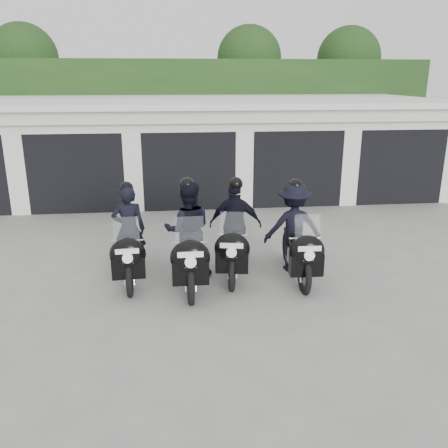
{
  "coord_description": "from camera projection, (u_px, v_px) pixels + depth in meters",
  "views": [
    {
      "loc": [
        -0.44,
        -7.66,
        3.67
      ],
      "look_at": [
        0.46,
        0.65,
        1.05
      ],
      "focal_mm": 38.0,
      "sensor_mm": 36.0,
      "label": 1
    }
  ],
  "objects": [
    {
      "name": "ground",
      "position": [
        202.0,
        292.0,
        8.41
      ],
      "size": [
        80.0,
        80.0,
        0.0
      ],
      "primitive_type": "plane",
      "color": "gray",
      "rests_on": "ground"
    },
    {
      "name": "police_bike_d",
      "position": [
        295.0,
        233.0,
        9.02
      ],
      "size": [
        1.15,
        2.16,
        1.88
      ],
      "rotation": [
        0.0,
        0.0,
        -0.03
      ],
      "color": "black",
      "rests_on": "ground"
    },
    {
      "name": "police_bike_c",
      "position": [
        235.0,
        231.0,
        9.15
      ],
      "size": [
        1.11,
        2.15,
        1.88
      ],
      "rotation": [
        0.0,
        0.0,
        -0.18
      ],
      "color": "black",
      "rests_on": "ground"
    },
    {
      "name": "garage_block",
      "position": [
        186.0,
        147.0,
        15.63
      ],
      "size": [
        16.4,
        6.8,
        2.96
      ],
      "color": "white",
      "rests_on": "ground"
    },
    {
      "name": "police_bike_a",
      "position": [
        129.0,
        241.0,
        8.8
      ],
      "size": [
        0.71,
        2.13,
        1.86
      ],
      "rotation": [
        0.0,
        0.0,
        0.06
      ],
      "color": "black",
      "rests_on": "ground"
    },
    {
      "name": "police_bike_b",
      "position": [
        188.0,
        238.0,
        8.66
      ],
      "size": [
        0.9,
        2.27,
        1.98
      ],
      "rotation": [
        0.0,
        0.0,
        -0.0
      ],
      "color": "black",
      "rests_on": "ground"
    },
    {
      "name": "background_vegetation",
      "position": [
        191.0,
        98.0,
        19.87
      ],
      "size": [
        20.0,
        3.9,
        5.8
      ],
      "color": "#1A3A15",
      "rests_on": "ground"
    }
  ]
}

